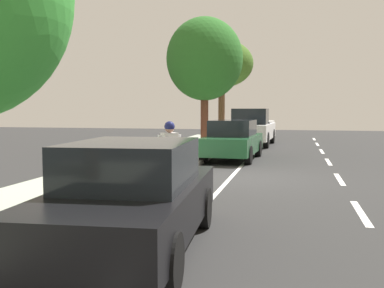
% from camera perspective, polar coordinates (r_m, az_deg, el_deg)
% --- Properties ---
extents(ground, '(58.38, 58.38, 0.00)m').
position_cam_1_polar(ground, '(13.08, 6.15, -4.22)').
color(ground, '#2B2B2B').
extents(sidewalk, '(3.29, 36.49, 0.14)m').
position_cam_1_polar(sidewalk, '(13.90, -8.33, -3.44)').
color(sidewalk, '#A7B29D').
rests_on(sidewalk, ground).
extents(curb_edge, '(0.16, 36.49, 0.14)m').
position_cam_1_polar(curb_edge, '(13.38, -1.40, -3.70)').
color(curb_edge, gray).
rests_on(curb_edge, ground).
extents(lane_stripe_centre, '(0.14, 35.80, 0.01)m').
position_cam_1_polar(lane_stripe_centre, '(13.40, 17.89, -4.19)').
color(lane_stripe_centre, white).
rests_on(lane_stripe_centre, ground).
extents(lane_stripe_bike_edge, '(0.12, 36.49, 0.01)m').
position_cam_1_polar(lane_stripe_bike_edge, '(13.12, 4.86, -4.17)').
color(lane_stripe_bike_edge, white).
rests_on(lane_stripe_bike_edge, ground).
extents(parked_pickup_white_nearest, '(2.19, 5.38, 1.95)m').
position_cam_1_polar(parked_pickup_white_nearest, '(24.38, 7.52, 1.93)').
color(parked_pickup_white_nearest, white).
rests_on(parked_pickup_white_nearest, ground).
extents(parked_sedan_green_second, '(2.00, 4.48, 1.52)m').
position_cam_1_polar(parked_sedan_green_second, '(17.61, 5.10, 0.49)').
color(parked_sedan_green_second, '#1E512D').
rests_on(parked_sedan_green_second, ground).
extents(parked_sedan_black_mid, '(2.05, 4.50, 1.52)m').
position_cam_1_polar(parked_sedan_black_mid, '(6.42, -7.46, -6.55)').
color(parked_sedan_black_mid, black).
rests_on(parked_sedan_black_mid, ground).
extents(bicycle_at_curb, '(1.41, 1.13, 0.78)m').
position_cam_1_polar(bicycle_at_curb, '(10.69, -2.41, -4.07)').
color(bicycle_at_curb, black).
rests_on(bicycle_at_curb, ground).
extents(cyclist_with_backpack, '(0.55, 0.54, 1.66)m').
position_cam_1_polar(cyclist_with_backpack, '(11.12, -2.88, -0.51)').
color(cyclist_with_backpack, '#C6B284').
rests_on(cyclist_with_backpack, ground).
extents(street_tree_near_cyclist, '(3.77, 3.77, 5.92)m').
position_cam_1_polar(street_tree_near_cyclist, '(27.88, 3.73, 9.89)').
color(street_tree_near_cyclist, brown).
rests_on(street_tree_near_cyclist, sidewalk).
extents(street_tree_mid_block, '(3.71, 3.71, 6.23)m').
position_cam_1_polar(street_tree_mid_block, '(22.57, 1.58, 10.50)').
color(street_tree_mid_block, brown).
rests_on(street_tree_mid_block, sidewalk).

